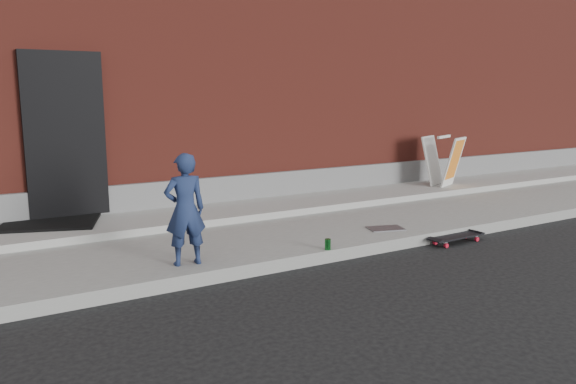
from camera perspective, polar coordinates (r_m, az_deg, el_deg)
ground at (r=6.78m, az=5.94°, el=-6.88°), size 80.00×80.00×0.00m
sidewalk at (r=7.97m, az=-0.49°, el=-3.70°), size 20.00×3.00×0.15m
apron at (r=8.72m, az=-3.47°, el=-1.69°), size 20.00×1.20×0.10m
building at (r=12.81m, az=-13.25°, el=12.14°), size 20.00×8.10×5.00m
child at (r=6.03m, az=-10.42°, el=-1.76°), size 0.47×0.33×1.20m
skateboard at (r=7.80m, az=16.73°, el=-4.41°), size 0.87×0.25×0.10m
pizza_sign at (r=10.91m, az=15.56°, el=3.09°), size 0.78×0.83×0.94m
soda_can at (r=6.63m, az=4.06°, el=-5.32°), size 0.08×0.08×0.13m
doormat at (r=8.13m, az=-22.98°, el=-2.85°), size 1.43×1.29×0.03m
utility_plate at (r=7.73m, az=9.88°, el=-3.67°), size 0.54×0.42×0.01m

